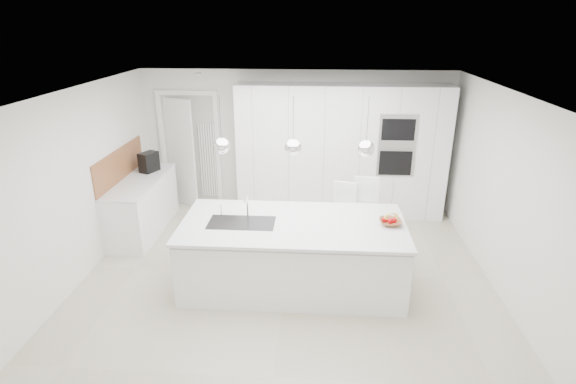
# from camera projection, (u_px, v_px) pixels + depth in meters

# --- Properties ---
(floor) EXTENTS (5.50, 5.50, 0.00)m
(floor) POSITION_uv_depth(u_px,v_px,m) (287.00, 273.00, 6.25)
(floor) COLOR #BDB299
(floor) RESTS_ON ground
(wall_back) EXTENTS (5.50, 0.00, 5.50)m
(wall_back) POSITION_uv_depth(u_px,v_px,m) (296.00, 141.00, 8.12)
(wall_back) COLOR silver
(wall_back) RESTS_ON ground
(wall_left) EXTENTS (0.00, 5.00, 5.00)m
(wall_left) POSITION_uv_depth(u_px,v_px,m) (80.00, 185.00, 5.96)
(wall_left) COLOR silver
(wall_left) RESTS_ON ground
(ceiling) EXTENTS (5.50, 5.50, 0.00)m
(ceiling) POSITION_uv_depth(u_px,v_px,m) (286.00, 92.00, 5.34)
(ceiling) COLOR white
(ceiling) RESTS_ON wall_back
(tall_cabinets) EXTENTS (3.60, 0.60, 2.30)m
(tall_cabinets) POSITION_uv_depth(u_px,v_px,m) (341.00, 151.00, 7.83)
(tall_cabinets) COLOR white
(tall_cabinets) RESTS_ON floor
(oven_stack) EXTENTS (0.62, 0.04, 1.05)m
(oven_stack) POSITION_uv_depth(u_px,v_px,m) (397.00, 146.00, 7.41)
(oven_stack) COLOR #A5A5A8
(oven_stack) RESTS_ON tall_cabinets
(doorway_frame) EXTENTS (1.11, 0.08, 2.13)m
(doorway_frame) POSITION_uv_depth(u_px,v_px,m) (191.00, 151.00, 8.29)
(doorway_frame) COLOR white
(doorway_frame) RESTS_ON floor
(hallway_door) EXTENTS (0.76, 0.38, 2.00)m
(hallway_door) POSITION_uv_depth(u_px,v_px,m) (177.00, 153.00, 8.27)
(hallway_door) COLOR white
(hallway_door) RESTS_ON floor
(radiator) EXTENTS (0.32, 0.04, 1.40)m
(radiator) POSITION_uv_depth(u_px,v_px,m) (208.00, 161.00, 8.33)
(radiator) COLOR white
(radiator) RESTS_ON floor
(left_base_cabinets) EXTENTS (0.60, 1.80, 0.86)m
(left_base_cabinets) POSITION_uv_depth(u_px,v_px,m) (143.00, 207.00, 7.36)
(left_base_cabinets) COLOR white
(left_base_cabinets) RESTS_ON floor
(left_worktop) EXTENTS (0.62, 1.82, 0.04)m
(left_worktop) POSITION_uv_depth(u_px,v_px,m) (140.00, 181.00, 7.20)
(left_worktop) COLOR silver
(left_worktop) RESTS_ON left_base_cabinets
(oak_backsplash) EXTENTS (0.02, 1.80, 0.50)m
(oak_backsplash) POSITION_uv_depth(u_px,v_px,m) (120.00, 165.00, 7.12)
(oak_backsplash) COLOR #965E3A
(oak_backsplash) RESTS_ON wall_left
(island_base) EXTENTS (2.80, 1.20, 0.86)m
(island_base) POSITION_uv_depth(u_px,v_px,m) (293.00, 257.00, 5.81)
(island_base) COLOR white
(island_base) RESTS_ON floor
(island_worktop) EXTENTS (2.84, 1.40, 0.04)m
(island_worktop) POSITION_uv_depth(u_px,v_px,m) (293.00, 224.00, 5.69)
(island_worktop) COLOR silver
(island_worktop) RESTS_ON island_base
(island_sink) EXTENTS (0.84, 0.44, 0.18)m
(island_sink) POSITION_uv_depth(u_px,v_px,m) (242.00, 228.00, 5.71)
(island_sink) COLOR #3F3F42
(island_sink) RESTS_ON island_worktop
(island_tap) EXTENTS (0.02, 0.02, 0.30)m
(island_tap) POSITION_uv_depth(u_px,v_px,m) (247.00, 206.00, 5.80)
(island_tap) COLOR white
(island_tap) RESTS_ON island_worktop
(pendant_left) EXTENTS (0.20, 0.20, 0.20)m
(pendant_left) POSITION_uv_depth(u_px,v_px,m) (222.00, 146.00, 5.33)
(pendant_left) COLOR white
(pendant_left) RESTS_ON ceiling
(pendant_mid) EXTENTS (0.20, 0.20, 0.20)m
(pendant_mid) POSITION_uv_depth(u_px,v_px,m) (293.00, 147.00, 5.27)
(pendant_mid) COLOR white
(pendant_mid) RESTS_ON ceiling
(pendant_right) EXTENTS (0.20, 0.20, 0.20)m
(pendant_right) POSITION_uv_depth(u_px,v_px,m) (366.00, 149.00, 5.22)
(pendant_right) COLOR white
(pendant_right) RESTS_ON ceiling
(fruit_bowl) EXTENTS (0.28, 0.28, 0.07)m
(fruit_bowl) POSITION_uv_depth(u_px,v_px,m) (390.00, 222.00, 5.61)
(fruit_bowl) COLOR #965E3A
(fruit_bowl) RESTS_ON island_worktop
(espresso_machine) EXTENTS (0.31, 0.36, 0.33)m
(espresso_machine) POSITION_uv_depth(u_px,v_px,m) (149.00, 162.00, 7.53)
(espresso_machine) COLOR black
(espresso_machine) RESTS_ON left_worktop
(bar_stool_left) EXTENTS (0.47, 0.57, 1.08)m
(bar_stool_left) POSITION_uv_depth(u_px,v_px,m) (344.00, 220.00, 6.61)
(bar_stool_left) COLOR white
(bar_stool_left) RESTS_ON floor
(bar_stool_right) EXTENTS (0.45, 0.57, 1.16)m
(bar_stool_right) POSITION_uv_depth(u_px,v_px,m) (366.00, 218.00, 6.58)
(bar_stool_right) COLOR white
(bar_stool_right) RESTS_ON floor
(apple_a) EXTENTS (0.07, 0.07, 0.07)m
(apple_a) POSITION_uv_depth(u_px,v_px,m) (390.00, 221.00, 5.56)
(apple_a) COLOR #A90409
(apple_a) RESTS_ON fruit_bowl
(apple_b) EXTENTS (0.07, 0.07, 0.07)m
(apple_b) POSITION_uv_depth(u_px,v_px,m) (385.00, 220.00, 5.60)
(apple_b) COLOR #A90409
(apple_b) RESTS_ON fruit_bowl
(apple_c) EXTENTS (0.07, 0.07, 0.07)m
(apple_c) POSITION_uv_depth(u_px,v_px,m) (394.00, 221.00, 5.59)
(apple_c) COLOR #A90409
(apple_c) RESTS_ON fruit_bowl
(banana_bunch) EXTENTS (0.21, 0.16, 0.19)m
(banana_bunch) POSITION_uv_depth(u_px,v_px,m) (391.00, 217.00, 5.59)
(banana_bunch) COLOR gold
(banana_bunch) RESTS_ON fruit_bowl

